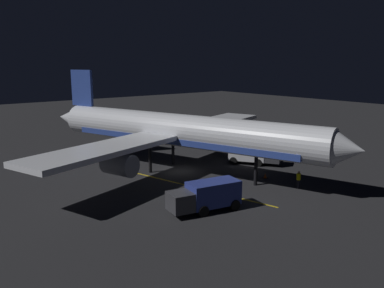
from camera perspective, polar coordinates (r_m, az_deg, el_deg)
The scene contains 8 objects.
ground_plane at distance 45.20m, azimuth -1.59°, elevation -4.07°, with size 180.00×180.00×0.20m, color #252527.
apron_guide_stripe at distance 40.51m, azimuth -1.28°, elevation -5.79°, with size 0.24×21.04×0.01m, color gold.
airliner at distance 44.53m, azimuth -2.28°, elevation 1.79°, with size 36.59×38.67×11.15m.
baggage_truck at distance 33.26m, azimuth 2.16°, elevation -7.46°, with size 6.40×3.24×2.45m.
catering_truck at distance 48.77m, azimuth 8.61°, elevation -1.35°, with size 4.98×6.25×2.51m.
ground_crew_worker at distance 40.46m, azimuth 14.97°, elevation -4.92°, with size 0.40×0.40×1.74m.
traffic_cone_near_left at distance 43.27m, azimuth 10.41°, elevation -4.50°, with size 0.50×0.50×0.55m.
traffic_cone_near_right at distance 35.72m, azimuth 1.43°, elevation -7.81°, with size 0.50×0.50×0.55m.
Camera 1 is at (26.26, 34.69, 12.15)m, focal length 37.35 mm.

